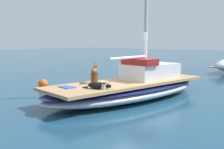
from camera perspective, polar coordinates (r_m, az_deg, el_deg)
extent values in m
plane|color=navy|center=(10.22, 3.59, -5.09)|extent=(120.00, 120.00, 0.00)
ellipsoid|color=#B2B7C1|center=(10.17, 3.60, -3.55)|extent=(3.63, 7.51, 0.56)
ellipsoid|color=navy|center=(10.14, 3.61, -2.55)|extent=(3.64, 7.55, 0.08)
cube|color=tan|center=(10.11, 3.61, -1.71)|extent=(3.09, 6.87, 0.10)
cylinder|color=silver|center=(9.76, 3.61, 3.58)|extent=(0.10, 2.20, 0.10)
cube|color=silver|center=(10.94, 8.09, 0.74)|extent=(1.74, 2.40, 0.60)
cube|color=maroon|center=(10.25, 5.88, 2.72)|extent=(1.43, 0.90, 0.24)
ellipsoid|color=black|center=(8.48, -3.21, -2.31)|extent=(0.65, 0.50, 0.22)
ellipsoid|color=black|center=(8.39, -0.78, -2.47)|extent=(0.24, 0.21, 0.13)
cone|color=black|center=(8.42, -0.71, -2.06)|extent=(0.05, 0.05, 0.05)
cone|color=black|center=(8.34, -0.86, -2.15)|extent=(0.05, 0.05, 0.05)
cylinder|color=black|center=(8.50, -1.73, -2.83)|extent=(0.19, 0.13, 0.06)
cylinder|color=black|center=(8.38, -1.94, -2.97)|extent=(0.19, 0.13, 0.06)
cylinder|color=black|center=(8.62, -5.70, -2.73)|extent=(0.18, 0.12, 0.04)
ellipsoid|color=brown|center=(9.61, -3.77, 0.81)|extent=(0.47, 0.55, 0.22)
cylinder|color=brown|center=(9.83, -3.97, -0.56)|extent=(0.07, 0.07, 0.38)
cylinder|color=brown|center=(9.81, -3.21, -0.57)|extent=(0.07, 0.07, 0.38)
cylinder|color=brown|center=(9.47, -4.32, -0.85)|extent=(0.07, 0.07, 0.38)
cylinder|color=brown|center=(9.45, -3.53, -0.86)|extent=(0.07, 0.07, 0.38)
cylinder|color=brown|center=(9.83, -3.56, 1.60)|extent=(0.20, 0.22, 0.19)
ellipsoid|color=brown|center=(9.94, -3.46, 1.99)|extent=(0.23, 0.25, 0.13)
cone|color=black|center=(9.94, -3.72, 2.33)|extent=(0.05, 0.05, 0.06)
cone|color=black|center=(9.93, -3.20, 2.33)|extent=(0.05, 0.05, 0.06)
torus|color=black|center=(9.83, -3.56, 1.60)|extent=(0.18, 0.17, 0.10)
cylinder|color=brown|center=(9.25, -4.12, 0.75)|extent=(0.16, 0.21, 0.12)
cylinder|color=#B7B7BC|center=(8.37, -1.79, -2.92)|extent=(0.16, 0.16, 0.08)
cylinder|color=#B7B7BC|center=(8.35, -1.80, -2.31)|extent=(0.13, 0.13, 0.10)
cylinder|color=black|center=(8.34, -1.80, -1.87)|extent=(0.15, 0.15, 0.03)
torus|color=beige|center=(9.87, -2.80, -1.51)|extent=(0.32, 0.32, 0.04)
cube|color=blue|center=(8.84, -9.50, -2.64)|extent=(0.60, 0.43, 0.03)
sphere|color=#E55119|center=(12.66, -14.42, -1.94)|extent=(0.44, 0.44, 0.44)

